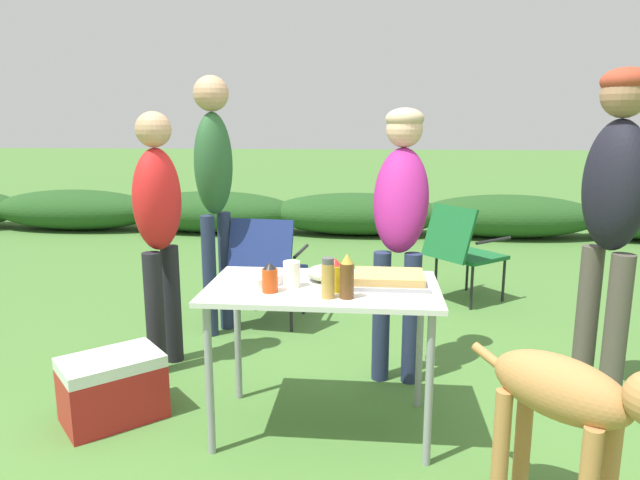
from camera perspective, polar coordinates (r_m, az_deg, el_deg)
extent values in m
plane|color=#477533|center=(3.01, 0.27, -18.21)|extent=(60.00, 60.00, 0.00)
ellipsoid|color=#234C1E|center=(8.84, -23.27, 2.81)|extent=(2.40, 0.90, 0.57)
ellipsoid|color=#234C1E|center=(8.07, -10.70, 2.80)|extent=(2.40, 0.90, 0.57)
ellipsoid|color=#234C1E|center=(7.76, 3.65, 2.63)|extent=(2.40, 0.90, 0.57)
ellipsoid|color=#234C1E|center=(7.96, 18.22, 2.29)|extent=(2.40, 0.90, 0.57)
cube|color=silver|center=(2.72, 0.28, -4.83)|extent=(1.10, 0.64, 0.02)
cylinder|color=gray|center=(2.70, -11.00, -13.65)|extent=(0.04, 0.04, 0.71)
cylinder|color=gray|center=(2.61, 10.85, -14.55)|extent=(0.04, 0.04, 0.71)
cylinder|color=gray|center=(3.17, -8.24, -9.57)|extent=(0.04, 0.04, 0.71)
cylinder|color=gray|center=(3.10, 9.94, -10.15)|extent=(0.04, 0.04, 0.71)
cube|color=#9E9EA3|center=(2.76, 6.90, -4.22)|extent=(0.37, 0.28, 0.02)
cube|color=tan|center=(2.75, 6.92, -3.66)|extent=(0.33, 0.24, 0.04)
cylinder|color=white|center=(2.78, -6.24, -3.79)|extent=(0.24, 0.24, 0.04)
ellipsoid|color=#ADBC99|center=(2.80, 0.59, -3.30)|extent=(0.19, 0.19, 0.07)
cylinder|color=white|center=(2.69, -2.85, -3.43)|extent=(0.08, 0.08, 0.12)
cylinder|color=yellow|center=(2.62, 1.52, -3.85)|extent=(0.07, 0.07, 0.12)
cone|color=red|center=(2.60, 1.53, -2.19)|extent=(0.06, 0.06, 0.03)
cylinder|color=#B2893D|center=(2.51, 0.80, -4.12)|extent=(0.06, 0.06, 0.15)
cylinder|color=#4C4C4C|center=(2.49, 0.80, -2.11)|extent=(0.05, 0.05, 0.03)
cylinder|color=#CC4214|center=(2.62, -5.03, -4.05)|extent=(0.07, 0.07, 0.11)
cone|color=black|center=(2.60, -5.06, -2.57)|extent=(0.06, 0.06, 0.03)
cylinder|color=brown|center=(2.51, 2.70, -4.10)|extent=(0.06, 0.06, 0.16)
cone|color=gold|center=(2.49, 2.72, -1.85)|extent=(0.05, 0.05, 0.04)
cylinder|color=#232D4C|center=(3.38, 6.13, -7.63)|extent=(0.10, 0.10, 0.77)
cylinder|color=#232D4C|center=(3.37, 9.12, -7.79)|extent=(0.10, 0.10, 0.77)
ellipsoid|color=#931E70|center=(3.33, 8.10, 4.03)|extent=(0.37, 0.48, 0.67)
sphere|color=#DBAD89|center=(3.42, 8.45, 10.91)|extent=(0.21, 0.21, 0.21)
ellipsoid|color=tan|center=(3.42, 8.48, 11.89)|extent=(0.22, 0.22, 0.13)
cylinder|color=#4C473D|center=(3.54, 25.12, -7.23)|extent=(0.12, 0.12, 0.84)
cylinder|color=#4C473D|center=(3.41, 27.46, -8.19)|extent=(0.12, 0.12, 0.84)
ellipsoid|color=black|center=(3.32, 27.45, 4.83)|extent=(0.39, 0.45, 0.68)
sphere|color=#936B4C|center=(3.30, 28.21, 12.70)|extent=(0.23, 0.23, 0.23)
ellipsoid|color=#993823|center=(3.31, 28.32, 13.80)|extent=(0.24, 0.24, 0.14)
cylinder|color=black|center=(3.59, -16.19, -7.09)|extent=(0.11, 0.11, 0.75)
cylinder|color=black|center=(3.74, -14.57, -6.23)|extent=(0.11, 0.11, 0.75)
ellipsoid|color=red|center=(3.51, -15.96, 3.92)|extent=(0.32, 0.39, 0.61)
sphere|color=tan|center=(3.49, -16.34, 10.57)|extent=(0.21, 0.21, 0.21)
cylinder|color=#232D4C|center=(4.11, -10.99, -3.59)|extent=(0.10, 0.10, 0.87)
cylinder|color=#232D4C|center=(4.23, -9.42, -3.09)|extent=(0.10, 0.10, 0.87)
ellipsoid|color=#28562D|center=(4.04, -10.60, 7.51)|extent=(0.34, 0.37, 0.70)
sphere|color=tan|center=(4.03, -10.86, 14.21)|extent=(0.24, 0.24, 0.24)
cylinder|color=#B27A42|center=(2.60, 19.65, -17.98)|extent=(0.07, 0.07, 0.49)
cylinder|color=#B27A42|center=(2.48, 17.64, -19.29)|extent=(0.07, 0.07, 0.49)
cylinder|color=#B27A42|center=(2.46, 26.90, -20.37)|extent=(0.07, 0.07, 0.49)
ellipsoid|color=#B27A42|center=(2.32, 22.83, -13.43)|extent=(0.54, 0.55, 0.23)
cylinder|color=#B27A42|center=(2.46, 16.63, -11.24)|extent=(0.14, 0.15, 0.09)
cube|color=#19602D|center=(5.02, 14.83, -1.56)|extent=(0.65, 0.65, 0.03)
cube|color=#19602D|center=(4.77, 12.76, 0.67)|extent=(0.42, 0.46, 0.44)
cylinder|color=black|center=(5.05, 11.51, -3.59)|extent=(0.02, 0.02, 0.38)
cylinder|color=black|center=(4.80, 14.93, -4.59)|extent=(0.02, 0.02, 0.38)
cylinder|color=black|center=(5.34, 14.52, -2.91)|extent=(0.02, 0.02, 0.38)
cylinder|color=black|center=(5.10, 17.89, -3.80)|extent=(0.02, 0.02, 0.38)
cylinder|color=black|center=(5.14, 13.00, 0.82)|extent=(0.33, 0.28, 0.02)
cylinder|color=black|center=(4.84, 16.98, -0.04)|extent=(0.33, 0.28, 0.02)
cube|color=navy|center=(4.35, -4.84, -3.23)|extent=(0.51, 0.51, 0.03)
cube|color=navy|center=(4.04, -6.00, -1.08)|extent=(0.47, 0.21, 0.44)
cylinder|color=black|center=(4.28, -8.13, -6.27)|extent=(0.02, 0.02, 0.38)
cylinder|color=black|center=(4.17, -2.91, -6.66)|extent=(0.02, 0.02, 0.38)
cylinder|color=black|center=(4.64, -6.49, -4.79)|extent=(0.02, 0.02, 0.38)
cylinder|color=black|center=(4.54, -1.66, -5.11)|extent=(0.02, 0.02, 0.38)
cylinder|color=black|center=(4.38, -7.77, -0.84)|extent=(0.07, 0.41, 0.02)
cylinder|color=black|center=(4.25, -1.90, -1.12)|extent=(0.07, 0.41, 0.02)
cube|color=#B21E1E|center=(3.20, -19.99, -14.21)|extent=(0.57, 0.56, 0.28)
cube|color=silver|center=(3.14, -20.21, -11.41)|extent=(0.57, 0.56, 0.06)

